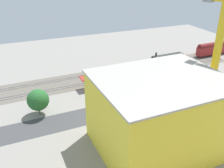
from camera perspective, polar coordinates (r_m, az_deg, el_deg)
ground_plane at (r=87.97m, az=6.88°, el=-2.35°), size 161.74×161.74×0.00m
rail_bed at (r=103.67m, az=1.66°, el=2.34°), size 101.42×17.43×0.01m
street_asphalt at (r=84.36m, az=8.46°, el=-3.77°), size 101.28×11.48×0.01m
track_rails at (r=103.60m, az=1.66°, el=2.44°), size 101.06×11.00×0.12m
platform_canopy_near at (r=97.54m, az=5.82°, el=3.33°), size 45.33×5.33×4.42m
locomotive at (r=117.80m, az=12.44°, el=5.66°), size 16.84×3.38×5.30m
passenger_coach at (r=133.16m, az=21.69°, el=7.39°), size 19.30×3.45×6.25m
parked_car_0 at (r=93.43m, az=20.50°, el=-1.61°), size 4.71×1.98×1.79m
parked_car_1 at (r=88.05m, az=16.39°, el=-2.69°), size 4.53×2.00×1.78m
parked_car_2 at (r=82.65m, az=11.74°, el=-4.09°), size 4.29×1.92×1.78m
parked_car_3 at (r=79.36m, az=6.89°, el=-5.09°), size 4.70×1.79×1.65m
parked_car_4 at (r=75.73m, az=1.05°, el=-6.48°), size 4.73×1.93×1.78m
construction_building at (r=61.04m, az=10.36°, el=-6.71°), size 28.62×23.96×17.65m
construction_roof_slab at (r=56.78m, az=11.07°, el=1.00°), size 29.24×24.57×0.40m
box_truck_0 at (r=79.24m, az=7.69°, el=-4.31°), size 8.82×3.13×3.68m
box_truck_1 at (r=82.24m, az=10.81°, el=-3.50°), size 9.83×2.79×3.24m
box_truck_2 at (r=75.73m, az=2.24°, el=-5.67°), size 8.66×2.84×3.45m
street_tree_0 at (r=77.39m, az=-16.06°, el=-3.42°), size 6.36×6.36×7.94m
street_tree_1 at (r=82.67m, az=2.78°, el=-0.59°), size 5.65×5.65×7.37m
street_tree_2 at (r=90.56m, az=12.62°, el=1.45°), size 4.20×4.20×6.98m
traffic_light at (r=89.56m, az=11.34°, el=0.99°), size 0.50×0.36×6.65m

